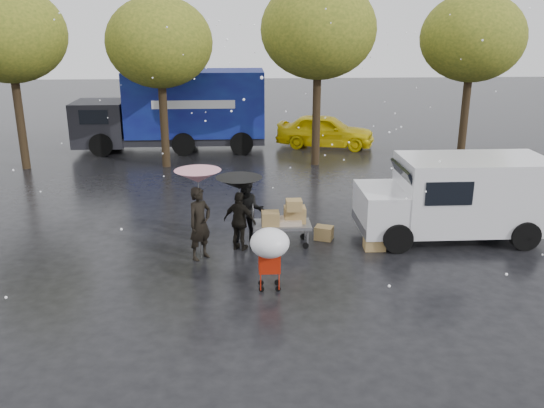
{
  "coord_description": "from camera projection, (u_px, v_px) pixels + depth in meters",
  "views": [
    {
      "loc": [
        -0.55,
        -12.61,
        5.68
      ],
      "look_at": [
        0.23,
        1.0,
        1.26
      ],
      "focal_mm": 38.0,
      "sensor_mm": 36.0,
      "label": 1
    }
  ],
  "objects": [
    {
      "name": "shopping_cart",
      "position": [
        270.0,
        246.0,
        12.2
      ],
      "size": [
        0.84,
        0.84,
        1.46
      ],
      "color": "red",
      "rests_on": "ground"
    },
    {
      "name": "umbrella_black",
      "position": [
        239.0,
        183.0,
        14.26
      ],
      "size": [
        1.16,
        1.16,
        1.92
      ],
      "color": "#4C4C4C",
      "rests_on": "ground"
    },
    {
      "name": "umbrella_pink",
      "position": [
        198.0,
        176.0,
        13.62
      ],
      "size": [
        1.12,
        1.12,
        2.25
      ],
      "color": "#4C4C4C",
      "rests_on": "ground"
    },
    {
      "name": "tree_row",
      "position": [
        240.0,
        36.0,
        21.68
      ],
      "size": [
        21.6,
        4.4,
        7.12
      ],
      "color": "black",
      "rests_on": "ground"
    },
    {
      "name": "person_black",
      "position": [
        240.0,
        221.0,
        14.57
      ],
      "size": [
        0.97,
        0.75,
        1.53
      ],
      "primitive_type": "imported",
      "rotation": [
        0.0,
        0.0,
        2.65
      ],
      "color": "black",
      "rests_on": "ground"
    },
    {
      "name": "box_ground_near",
      "position": [
        375.0,
        241.0,
        14.74
      ],
      "size": [
        0.54,
        0.44,
        0.47
      ],
      "primitive_type": "cube",
      "rotation": [
        0.0,
        0.0,
        -0.03
      ],
      "color": "olive",
      "rests_on": "ground"
    },
    {
      "name": "box_ground_far",
      "position": [
        324.0,
        233.0,
        15.43
      ],
      "size": [
        0.56,
        0.51,
        0.36
      ],
      "primitive_type": "cube",
      "rotation": [
        0.0,
        0.0,
        -0.4
      ],
      "color": "olive",
      "rests_on": "ground"
    },
    {
      "name": "yellow_taxi",
      "position": [
        325.0,
        131.0,
        26.3
      ],
      "size": [
        4.74,
        2.91,
        1.51
      ],
      "primitive_type": "imported",
      "rotation": [
        0.0,
        0.0,
        1.3
      ],
      "color": "yellow",
      "rests_on": "ground"
    },
    {
      "name": "person_pink",
      "position": [
        200.0,
        223.0,
        13.99
      ],
      "size": [
        0.78,
        0.78,
        1.82
      ],
      "primitive_type": "imported",
      "rotation": [
        0.0,
        0.0,
        0.8
      ],
      "color": "black",
      "rests_on": "ground"
    },
    {
      "name": "white_van",
      "position": [
        457.0,
        196.0,
        15.27
      ],
      "size": [
        4.91,
        2.18,
        2.2
      ],
      "color": "silver",
      "rests_on": "ground"
    },
    {
      "name": "ground",
      "position": [
        265.0,
        267.0,
        13.76
      ],
      "size": [
        90.0,
        90.0,
        0.0
      ],
      "primitive_type": "plane",
      "color": "black",
      "rests_on": "ground"
    },
    {
      "name": "person_middle",
      "position": [
        248.0,
        212.0,
        14.93
      ],
      "size": [
        0.86,
        0.68,
        1.75
      ],
      "primitive_type": "imported",
      "rotation": [
        0.0,
        0.0,
        -0.02
      ],
      "color": "black",
      "rests_on": "ground"
    },
    {
      "name": "vendor_cart",
      "position": [
        285.0,
        218.0,
        14.9
      ],
      "size": [
        1.52,
        0.8,
        1.27
      ],
      "color": "slate",
      "rests_on": "ground"
    },
    {
      "name": "blue_truck",
      "position": [
        177.0,
        111.0,
        25.45
      ],
      "size": [
        8.3,
        2.6,
        3.5
      ],
      "color": "#0D0B5F",
      "rests_on": "ground"
    }
  ]
}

